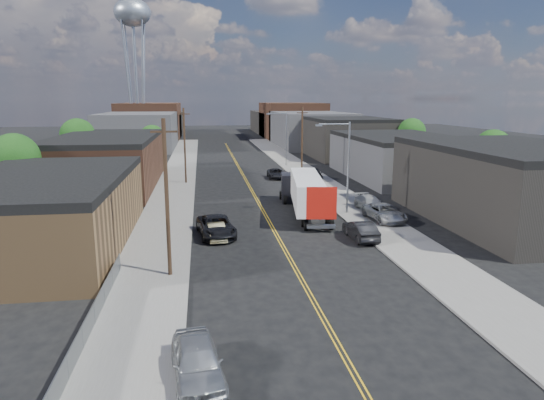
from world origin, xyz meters
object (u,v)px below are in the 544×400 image
object	(u,v)px
car_left_b	(216,232)
car_right_oncoming	(361,230)
car_right_lot_b	(370,203)
car_right_lot_c	(314,174)
car_right_lot_a	(385,212)
car_ahead_truck	(276,174)
water_tower	(133,18)
semi_truck	(303,191)
car_left_c	(216,226)
car_left_a	(197,361)

from	to	relation	value
car_left_b	car_right_oncoming	xyz separation A→B (m)	(11.50, -1.68, 0.13)
car_right_lot_b	car_right_lot_c	bearing A→B (deg)	88.92
car_right_lot_a	car_right_lot_c	distance (m)	23.36
car_right_lot_c	car_ahead_truck	size ratio (longest dim) A/B	0.97
water_tower	semi_truck	distance (m)	92.20
car_left_c	car_right_lot_c	world-z (taller)	car_right_lot_c
semi_truck	car_left_a	distance (m)	30.02
semi_truck	car_right_lot_c	bearing A→B (deg)	81.51
car_left_a	car_right_oncoming	xyz separation A→B (m)	(12.90, 18.32, -0.05)
car_right_oncoming	car_ahead_truck	size ratio (longest dim) A/B	0.96
car_left_a	car_right_lot_c	xyz separation A→B (m)	(15.71, 46.79, 0.14)
car_left_a	car_left_c	xyz separation A→B (m)	(1.40, 20.96, 0.00)
car_right_oncoming	car_left_c	bearing A→B (deg)	-14.83
car_left_a	car_right_lot_b	world-z (taller)	car_left_a
car_right_lot_b	car_ahead_truck	size ratio (longest dim) A/B	0.99
water_tower	car_right_lot_b	world-z (taller)	water_tower
car_left_b	car_right_oncoming	size ratio (longest dim) A/B	0.83
car_left_a	car_right_lot_b	distance (m)	32.63
car_left_c	car_ahead_truck	world-z (taller)	car_left_c
car_right_lot_c	car_left_b	bearing A→B (deg)	-114.58
water_tower	car_right_lot_b	distance (m)	95.07
car_right_oncoming	car_right_lot_c	xyz separation A→B (m)	(2.81, 28.47, 0.19)
car_left_b	car_right_lot_b	distance (m)	17.49
water_tower	car_right_lot_c	xyz separation A→B (m)	(31.31, -65.21, -29.69)
car_right_lot_b	car_right_lot_c	world-z (taller)	car_right_lot_c
water_tower	car_right_oncoming	distance (m)	102.38
semi_truck	water_tower	bearing A→B (deg)	115.02
car_left_c	car_left_b	bearing A→B (deg)	-97.10
water_tower	car_ahead_truck	xyz separation A→B (m)	(26.40, -62.34, -29.97)
car_left_a	car_right_lot_b	bearing A→B (deg)	51.67
car_right_oncoming	water_tower	bearing A→B (deg)	-74.99
semi_truck	car_left_b	distance (m)	12.15
car_left_b	car_ahead_truck	world-z (taller)	car_ahead_truck
car_left_b	car_right_lot_c	size ratio (longest dim) A/B	0.82
car_left_a	car_right_oncoming	bearing A→B (deg)	48.00
car_right_lot_c	water_tower	bearing A→B (deg)	119.18
car_ahead_truck	car_right_lot_a	bearing A→B (deg)	-75.15
car_right_lot_b	car_ahead_truck	xyz separation A→B (m)	(-6.25, 21.84, -0.17)
semi_truck	car_right_lot_c	distance (m)	19.44
car_right_lot_c	car_left_c	bearing A→B (deg)	-115.46
water_tower	car_left_b	bearing A→B (deg)	-79.53
car_left_b	car_right_lot_c	bearing A→B (deg)	57.74
water_tower	car_right_lot_a	world-z (taller)	water_tower
car_ahead_truck	water_tower	bearing A→B (deg)	114.71
car_ahead_truck	car_right_oncoming	bearing A→B (deg)	-84.40
car_left_a	car_right_lot_b	xyz separation A→B (m)	(17.05, 27.82, 0.03)
car_right_lot_a	car_right_lot_b	bearing A→B (deg)	82.35
car_right_oncoming	car_right_lot_c	distance (m)	28.61
car_left_c	car_right_oncoming	bearing A→B (deg)	-20.02
car_right_lot_c	car_right_oncoming	bearing A→B (deg)	-92.10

